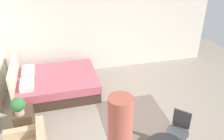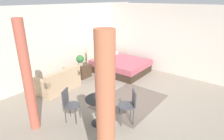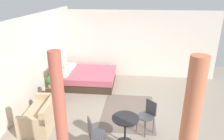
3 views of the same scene
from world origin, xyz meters
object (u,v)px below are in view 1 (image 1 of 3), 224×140
(bed, at_px, (55,83))
(cafe_chair_near_couch, at_px, (179,127))
(nightstand, at_px, (25,120))
(potted_plant, at_px, (18,105))

(bed, distance_m, cafe_chair_near_couch, 3.50)
(cafe_chair_near_couch, bearing_deg, nightstand, 66.51)
(nightstand, distance_m, cafe_chair_near_couch, 3.25)
(potted_plant, bearing_deg, cafe_chair_near_couch, -111.57)
(bed, xyz_separation_m, cafe_chair_near_couch, (-2.65, -2.27, 0.25))
(bed, height_order, cafe_chair_near_couch, bed)
(nightstand, bearing_deg, bed, -27.35)
(bed, xyz_separation_m, potted_plant, (-1.46, 0.75, 0.45))
(nightstand, xyz_separation_m, potted_plant, (-0.10, 0.04, 0.47))
(potted_plant, height_order, cafe_chair_near_couch, potted_plant)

